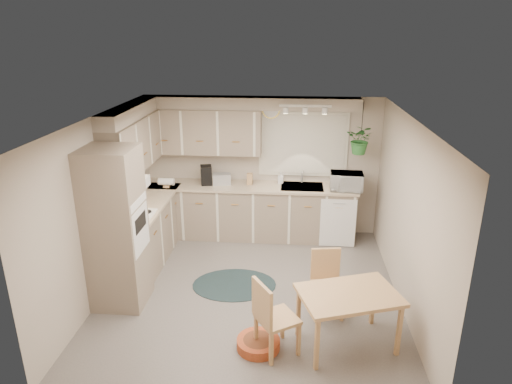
# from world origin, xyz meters

# --- Properties ---
(floor) EXTENTS (4.20, 4.20, 0.00)m
(floor) POSITION_xyz_m (0.00, 0.00, 0.00)
(floor) COLOR #69625C
(floor) RESTS_ON ground
(ceiling) EXTENTS (4.20, 4.20, 0.00)m
(ceiling) POSITION_xyz_m (0.00, 0.00, 2.40)
(ceiling) COLOR white
(ceiling) RESTS_ON wall_back
(wall_back) EXTENTS (4.00, 0.04, 2.40)m
(wall_back) POSITION_xyz_m (0.00, 2.10, 1.20)
(wall_back) COLOR #AC9F8E
(wall_back) RESTS_ON floor
(wall_front) EXTENTS (4.00, 0.04, 2.40)m
(wall_front) POSITION_xyz_m (0.00, -2.10, 1.20)
(wall_front) COLOR #AC9F8E
(wall_front) RESTS_ON floor
(wall_left) EXTENTS (0.04, 4.20, 2.40)m
(wall_left) POSITION_xyz_m (-2.00, 0.00, 1.20)
(wall_left) COLOR #AC9F8E
(wall_left) RESTS_ON floor
(wall_right) EXTENTS (0.04, 4.20, 2.40)m
(wall_right) POSITION_xyz_m (2.00, 0.00, 1.20)
(wall_right) COLOR #AC9F8E
(wall_right) RESTS_ON floor
(base_cab_left) EXTENTS (0.60, 1.85, 0.90)m
(base_cab_left) POSITION_xyz_m (-1.70, 0.88, 0.45)
(base_cab_left) COLOR gray
(base_cab_left) RESTS_ON floor
(base_cab_back) EXTENTS (3.60, 0.60, 0.90)m
(base_cab_back) POSITION_xyz_m (-0.20, 1.80, 0.45)
(base_cab_back) COLOR gray
(base_cab_back) RESTS_ON floor
(counter_left) EXTENTS (0.64, 1.89, 0.04)m
(counter_left) POSITION_xyz_m (-1.69, 0.88, 0.92)
(counter_left) COLOR #C1A78D
(counter_left) RESTS_ON base_cab_left
(counter_back) EXTENTS (3.64, 0.64, 0.04)m
(counter_back) POSITION_xyz_m (-0.20, 1.79, 0.92)
(counter_back) COLOR #C1A78D
(counter_back) RESTS_ON base_cab_back
(oven_stack) EXTENTS (0.65, 0.65, 2.10)m
(oven_stack) POSITION_xyz_m (-1.68, -0.38, 1.05)
(oven_stack) COLOR gray
(oven_stack) RESTS_ON floor
(wall_oven_face) EXTENTS (0.02, 0.56, 0.58)m
(wall_oven_face) POSITION_xyz_m (-1.35, -0.38, 1.05)
(wall_oven_face) COLOR silver
(wall_oven_face) RESTS_ON oven_stack
(upper_cab_left) EXTENTS (0.35, 2.00, 0.75)m
(upper_cab_left) POSITION_xyz_m (-1.82, 1.00, 1.83)
(upper_cab_left) COLOR gray
(upper_cab_left) RESTS_ON wall_left
(upper_cab_back) EXTENTS (2.00, 0.35, 0.75)m
(upper_cab_back) POSITION_xyz_m (-1.00, 1.93, 1.83)
(upper_cab_back) COLOR gray
(upper_cab_back) RESTS_ON wall_back
(soffit_left) EXTENTS (0.30, 2.00, 0.20)m
(soffit_left) POSITION_xyz_m (-1.85, 1.00, 2.30)
(soffit_left) COLOR #AC9F8E
(soffit_left) RESTS_ON wall_left
(soffit_back) EXTENTS (3.60, 0.30, 0.20)m
(soffit_back) POSITION_xyz_m (-0.20, 1.95, 2.30)
(soffit_back) COLOR #AC9F8E
(soffit_back) RESTS_ON wall_back
(cooktop) EXTENTS (0.52, 0.58, 0.02)m
(cooktop) POSITION_xyz_m (-1.68, 0.30, 0.94)
(cooktop) COLOR silver
(cooktop) RESTS_ON counter_left
(range_hood) EXTENTS (0.40, 0.60, 0.14)m
(range_hood) POSITION_xyz_m (-1.70, 0.30, 1.40)
(range_hood) COLOR silver
(range_hood) RESTS_ON upper_cab_left
(window_blinds) EXTENTS (1.40, 0.02, 1.00)m
(window_blinds) POSITION_xyz_m (0.70, 2.07, 1.60)
(window_blinds) COLOR silver
(window_blinds) RESTS_ON wall_back
(window_frame) EXTENTS (1.50, 0.02, 1.10)m
(window_frame) POSITION_xyz_m (0.70, 2.08, 1.60)
(window_frame) COLOR beige
(window_frame) RESTS_ON wall_back
(sink) EXTENTS (0.70, 0.48, 0.10)m
(sink) POSITION_xyz_m (0.70, 1.80, 0.90)
(sink) COLOR #B2B5BA
(sink) RESTS_ON counter_back
(dishwasher_front) EXTENTS (0.58, 0.02, 0.83)m
(dishwasher_front) POSITION_xyz_m (1.30, 1.49, 0.42)
(dishwasher_front) COLOR silver
(dishwasher_front) RESTS_ON base_cab_back
(track_light_bar) EXTENTS (0.80, 0.04, 0.04)m
(track_light_bar) POSITION_xyz_m (0.70, 1.55, 2.33)
(track_light_bar) COLOR silver
(track_light_bar) RESTS_ON ceiling
(wall_clock) EXTENTS (0.30, 0.03, 0.30)m
(wall_clock) POSITION_xyz_m (0.15, 2.07, 2.18)
(wall_clock) COLOR #D8C04C
(wall_clock) RESTS_ON wall_back
(dining_table) EXTENTS (1.25, 1.02, 0.68)m
(dining_table) POSITION_xyz_m (1.19, -1.04, 0.34)
(dining_table) COLOR tan
(dining_table) RESTS_ON floor
(chair_left) EXTENTS (0.59, 0.59, 0.91)m
(chair_left) POSITION_xyz_m (0.41, -1.22, 0.45)
(chair_left) COLOR tan
(chair_left) RESTS_ON floor
(chair_back) EXTENTS (0.45, 0.45, 0.84)m
(chair_back) POSITION_xyz_m (1.01, -0.45, 0.42)
(chair_back) COLOR tan
(chair_back) RESTS_ON floor
(braided_rug) EXTENTS (1.27, 1.00, 0.01)m
(braided_rug) POSITION_xyz_m (-0.25, 0.14, 0.01)
(braided_rug) COLOR black
(braided_rug) RESTS_ON floor
(pet_bed) EXTENTS (0.60, 0.60, 0.11)m
(pet_bed) POSITION_xyz_m (0.20, -1.19, 0.06)
(pet_bed) COLOR #BA4025
(pet_bed) RESTS_ON floor
(microwave) EXTENTS (0.54, 0.31, 0.36)m
(microwave) POSITION_xyz_m (1.42, 1.70, 1.12)
(microwave) COLOR silver
(microwave) RESTS_ON counter_back
(soap_bottle) EXTENTS (0.10, 0.20, 0.09)m
(soap_bottle) POSITION_xyz_m (0.34, 1.95, 0.99)
(soap_bottle) COLOR silver
(soap_bottle) RESTS_ON counter_back
(hanging_plant) EXTENTS (0.57, 0.60, 0.37)m
(hanging_plant) POSITION_xyz_m (1.60, 1.70, 1.73)
(hanging_plant) COLOR #2A6A2C
(hanging_plant) RESTS_ON ceiling
(coffee_maker) EXTENTS (0.23, 0.26, 0.32)m
(coffee_maker) POSITION_xyz_m (-0.92, 1.80, 1.10)
(coffee_maker) COLOR black
(coffee_maker) RESTS_ON counter_back
(toaster) EXTENTS (0.33, 0.22, 0.18)m
(toaster) POSITION_xyz_m (-0.66, 1.82, 1.03)
(toaster) COLOR #B2B5BA
(toaster) RESTS_ON counter_back
(knife_block) EXTENTS (0.09, 0.09, 0.19)m
(knife_block) POSITION_xyz_m (-0.19, 1.85, 1.04)
(knife_block) COLOR tan
(knife_block) RESTS_ON counter_back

